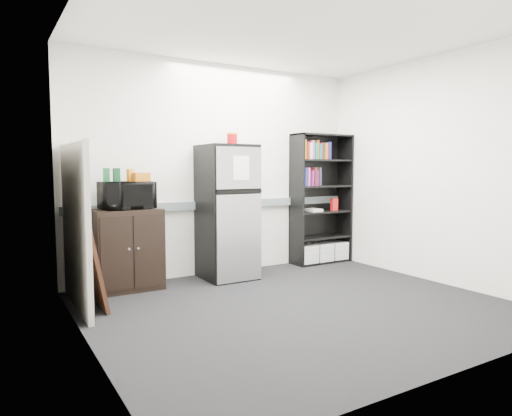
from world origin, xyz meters
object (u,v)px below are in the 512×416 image
Objects in this scene: bookshelf at (321,200)px; cubicle_partition at (76,226)px; microwave at (127,195)px; refrigerator at (227,212)px; cabinet at (128,249)px.

bookshelf is 3.46m from cubicle_partition.
microwave is (0.61, 0.40, 0.26)m from cubicle_partition.
cabinet is at bearing 176.80° from refrigerator.
cabinet is (0.61, 0.42, -0.35)m from cubicle_partition.
microwave is 1.25m from refrigerator.
refrigerator is (-1.60, -0.14, -0.09)m from bookshelf.
cubicle_partition reaches higher than cabinet.
refrigerator is (1.83, 0.34, 0.01)m from cubicle_partition.
microwave is at bearing -90.00° from cabinet.
refrigerator reaches higher than cubicle_partition.
microwave is at bearing 33.53° from cubicle_partition.
cabinet is at bearing -178.69° from bookshelf.
cabinet is at bearing 83.87° from microwave.
cabinet is at bearing 34.56° from cubicle_partition.
refrigerator is at bearing -174.83° from bookshelf.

